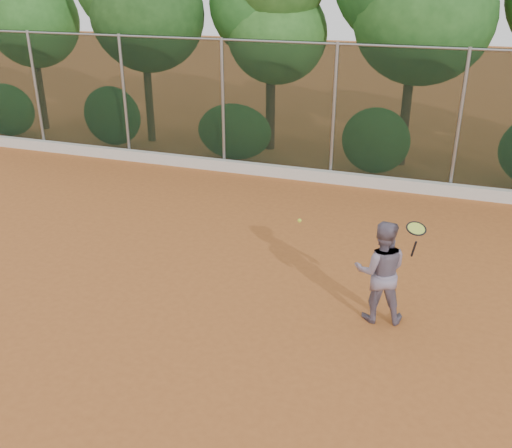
% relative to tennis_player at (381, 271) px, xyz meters
% --- Properties ---
extents(ground, '(80.00, 80.00, 0.00)m').
position_rel_tennis_player_xyz_m(ground, '(-2.08, -0.81, -0.83)').
color(ground, '#AC5D28').
rests_on(ground, ground).
extents(concrete_curb, '(24.00, 0.20, 0.30)m').
position_rel_tennis_player_xyz_m(concrete_curb, '(-2.08, 6.01, -0.68)').
color(concrete_curb, silver).
rests_on(concrete_curb, ground).
extents(tennis_player, '(0.91, 0.77, 1.67)m').
position_rel_tennis_player_xyz_m(tennis_player, '(0.00, 0.00, 0.00)').
color(tennis_player, slate).
rests_on(tennis_player, ground).
extents(chainlink_fence, '(24.09, 0.09, 3.50)m').
position_rel_tennis_player_xyz_m(chainlink_fence, '(-2.08, 6.19, 1.02)').
color(chainlink_fence, black).
rests_on(chainlink_fence, ground).
extents(tennis_racket, '(0.38, 0.38, 0.56)m').
position_rel_tennis_player_xyz_m(tennis_racket, '(0.45, -0.20, 0.84)').
color(tennis_racket, black).
rests_on(tennis_racket, ground).
extents(tennis_ball_in_flight, '(0.07, 0.07, 0.07)m').
position_rel_tennis_player_xyz_m(tennis_ball_in_flight, '(-1.41, 0.42, 0.48)').
color(tennis_ball_in_flight, '#B9D731').
rests_on(tennis_ball_in_flight, ground).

